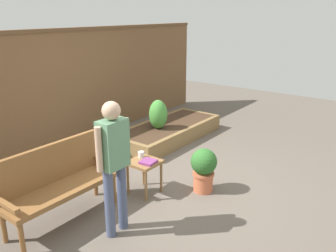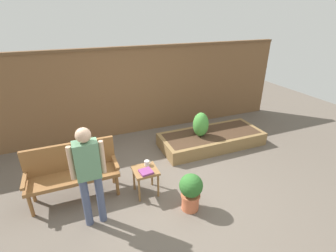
# 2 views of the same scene
# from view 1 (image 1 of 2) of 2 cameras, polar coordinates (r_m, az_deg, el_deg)

# --- Properties ---
(ground_plane) EXTENTS (14.00, 14.00, 0.00)m
(ground_plane) POSITION_cam_1_polar(r_m,az_deg,el_deg) (5.19, -0.08, -9.73)
(ground_plane) COLOR #60564C
(fence_back) EXTENTS (8.40, 0.14, 2.16)m
(fence_back) POSITION_cam_1_polar(r_m,az_deg,el_deg) (6.63, -18.36, 5.64)
(fence_back) COLOR brown
(fence_back) RESTS_ON ground_plane
(garden_bench) EXTENTS (1.44, 0.48, 0.94)m
(garden_bench) POSITION_cam_1_polar(r_m,az_deg,el_deg) (4.40, -17.87, -8.16)
(garden_bench) COLOR brown
(garden_bench) RESTS_ON ground_plane
(side_table) EXTENTS (0.40, 0.40, 0.48)m
(side_table) POSITION_cam_1_polar(r_m,az_deg,el_deg) (4.85, -3.90, -6.65)
(side_table) COLOR olive
(side_table) RESTS_ON ground_plane
(cup_on_table) EXTENTS (0.12, 0.09, 0.09)m
(cup_on_table) POSITION_cam_1_polar(r_m,az_deg,el_deg) (4.91, -4.40, -4.69)
(cup_on_table) COLOR silver
(cup_on_table) RESTS_ON side_table
(book_on_table) EXTENTS (0.22, 0.22, 0.04)m
(book_on_table) POSITION_cam_1_polar(r_m,az_deg,el_deg) (4.74, -3.25, -5.88)
(book_on_table) COLOR #7F3875
(book_on_table) RESTS_ON side_table
(potted_boxwood) EXTENTS (0.37, 0.37, 0.64)m
(potted_boxwood) POSITION_cam_1_polar(r_m,az_deg,el_deg) (4.92, 5.86, -6.82)
(potted_boxwood) COLOR #C66642
(potted_boxwood) RESTS_ON ground_plane
(raised_planter_bed) EXTENTS (2.40, 1.00, 0.30)m
(raised_planter_bed) POSITION_cam_1_polar(r_m,az_deg,el_deg) (6.96, 0.02, -0.91)
(raised_planter_bed) COLOR olive
(raised_planter_bed) RESTS_ON ground_plane
(shrub_near_bench) EXTENTS (0.35, 0.35, 0.56)m
(shrub_near_bench) POSITION_cam_1_polar(r_m,az_deg,el_deg) (6.60, -1.61, 1.92)
(shrub_near_bench) COLOR brown
(shrub_near_bench) RESTS_ON raised_planter_bed
(person_by_bench) EXTENTS (0.47, 0.20, 1.56)m
(person_by_bench) POSITION_cam_1_polar(r_m,az_deg,el_deg) (3.82, -8.91, -5.12)
(person_by_bench) COLOR #475170
(person_by_bench) RESTS_ON ground_plane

